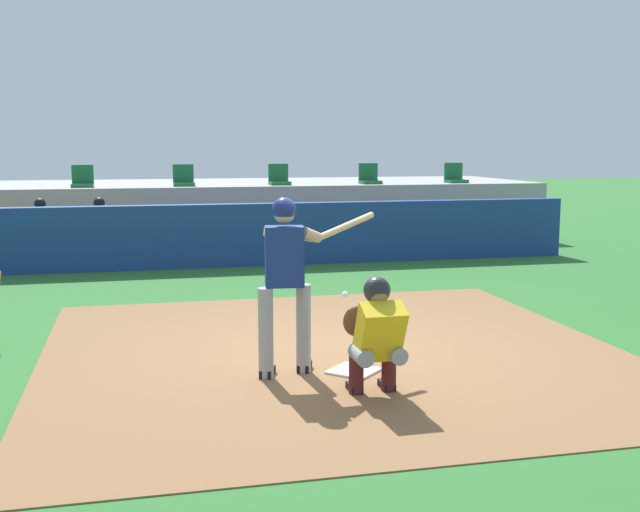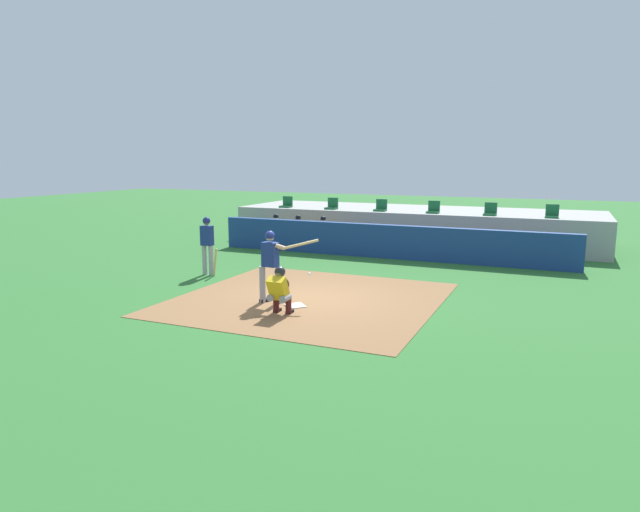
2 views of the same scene
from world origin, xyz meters
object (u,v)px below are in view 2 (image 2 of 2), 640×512
object	(u,v)px
on_deck_batter	(207,242)
stadium_seat_2	(381,208)
stadium_seat_0	(287,204)
stadium_seat_1	(332,206)
stadium_seat_3	(433,210)
home_plate	(295,306)
stadium_seat_5	(552,214)
dugout_player_0	(275,230)
dugout_player_2	(322,232)
dugout_player_1	(297,231)
catcher_crouched	(280,289)
batter_at_plate	(272,262)
stadium_seat_4	(490,212)

from	to	relation	value
on_deck_batter	stadium_seat_2	bearing A→B (deg)	69.39
stadium_seat_2	stadium_seat_0	bearing A→B (deg)	180.00
stadium_seat_1	stadium_seat_3	bearing A→B (deg)	0.00
home_plate	stadium_seat_0	bearing A→B (deg)	118.02
stadium_seat_0	stadium_seat_5	xyz separation A→B (m)	(10.83, 0.00, 0.00)
dugout_player_0	stadium_seat_3	xyz separation A→B (m)	(6.02, 2.03, 0.86)
dugout_player_2	stadium_seat_1	size ratio (longest dim) A/B	2.71
dugout_player_0	dugout_player_2	world-z (taller)	same
stadium_seat_0	stadium_seat_3	bearing A→B (deg)	0.00
dugout_player_1	stadium_seat_0	xyz separation A→B (m)	(-1.49, 2.03, 0.86)
dugout_player_2	stadium_seat_0	xyz separation A→B (m)	(-2.59, 2.03, 0.86)
home_plate	catcher_crouched	distance (m)	0.95
batter_at_plate	dugout_player_2	world-z (taller)	batter_at_plate
stadium_seat_4	stadium_seat_3	bearing A→B (deg)	180.00
home_plate	dugout_player_0	xyz separation A→B (m)	(-4.93, 8.14, 0.65)
batter_at_plate	dugout_player_0	bearing A→B (deg)	117.86
on_deck_batter	stadium_seat_3	bearing A→B (deg)	57.01
stadium_seat_2	stadium_seat_5	size ratio (longest dim) A/B	1.00
batter_at_plate	stadium_seat_1	distance (m)	10.43
stadium_seat_1	dugout_player_2	bearing A→B (deg)	-78.37
dugout_player_1	stadium_seat_3	bearing A→B (deg)	22.11
home_plate	stadium_seat_2	distance (m)	10.35
stadium_seat_2	stadium_seat_5	distance (m)	6.50
stadium_seat_3	stadium_seat_4	xyz separation A→B (m)	(2.17, 0.00, 0.00)
on_deck_batter	dugout_player_2	bearing A→B (deg)	78.17
dugout_player_0	dugout_player_1	size ratio (longest dim) A/B	1.00
dugout_player_0	dugout_player_1	world-z (taller)	same
on_deck_batter	stadium_seat_4	world-z (taller)	stadium_seat_4
home_plate	dugout_player_1	xyz separation A→B (m)	(-3.92, 8.14, 0.65)
home_plate	stadium_seat_4	size ratio (longest dim) A/B	0.92
stadium_seat_0	stadium_seat_3	xyz separation A→B (m)	(6.50, 0.00, 0.00)
stadium_seat_3	on_deck_batter	bearing A→B (deg)	-122.99
batter_at_plate	dugout_player_1	xyz separation A→B (m)	(-3.25, 8.06, -0.36)
catcher_crouched	stadium_seat_1	distance (m)	11.44
catcher_crouched	batter_at_plate	bearing A→B (deg)	128.58
stadium_seat_0	stadium_seat_1	distance (m)	2.17
batter_at_plate	stadium_seat_2	world-z (taller)	stadium_seat_2
batter_at_plate	stadium_seat_4	bearing A→B (deg)	68.78
home_plate	stadium_seat_0	size ratio (longest dim) A/B	0.92
stadium_seat_1	stadium_seat_5	distance (m)	8.67
stadium_seat_2	stadium_seat_3	distance (m)	2.17
dugout_player_0	stadium_seat_2	size ratio (longest dim) A/B	2.71
on_deck_batter	stadium_seat_0	distance (m)	8.06
dugout_player_2	stadium_seat_4	distance (m)	6.47
catcher_crouched	stadium_seat_0	distance (m)	12.23
home_plate	dugout_player_2	size ratio (longest dim) A/B	0.34
home_plate	dugout_player_0	world-z (taller)	dugout_player_0
dugout_player_0	stadium_seat_3	size ratio (longest dim) A/B	2.71
home_plate	stadium_seat_1	xyz separation A→B (m)	(-3.25, 10.18, 1.51)
on_deck_batter	dugout_player_2	xyz separation A→B (m)	(1.23, 5.90, -0.35)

